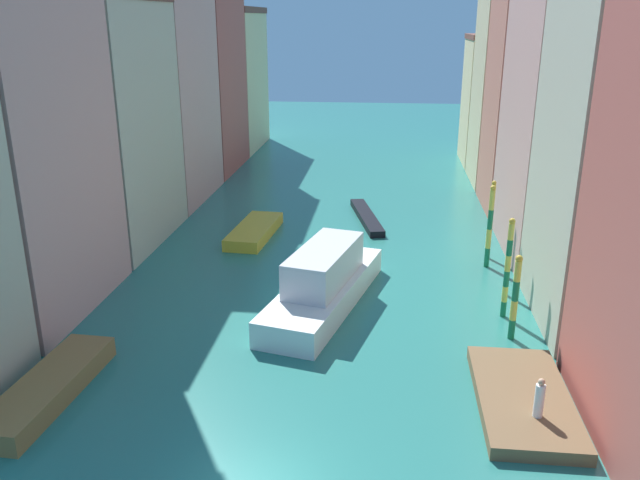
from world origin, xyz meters
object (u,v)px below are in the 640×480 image
at_px(mooring_pole_0, 515,297).
at_px(mooring_pole_1, 508,268).
at_px(motorboat_0, 48,388).
at_px(motorboat_1, 254,231).
at_px(mooring_pole_3, 490,226).
at_px(mooring_pole_2, 508,262).
at_px(person_on_dock, 539,399).
at_px(mooring_pole_4, 491,219).
at_px(vaporetto_white, 324,283).
at_px(gondola_black, 367,217).
at_px(waterfront_dock, 523,399).

relative_size(mooring_pole_0, mooring_pole_1, 0.81).
height_order(mooring_pole_0, motorboat_0, mooring_pole_0).
bearing_deg(motorboat_1, mooring_pole_3, -15.33).
bearing_deg(mooring_pole_2, person_on_dock, -93.95).
xyz_separation_m(mooring_pole_1, mooring_pole_4, (0.39, 8.56, -0.11)).
relative_size(person_on_dock, mooring_pole_0, 0.37).
bearing_deg(vaporetto_white, gondola_black, 83.90).
xyz_separation_m(waterfront_dock, gondola_black, (-7.09, 23.93, -0.02)).
height_order(mooring_pole_0, mooring_pole_4, mooring_pole_4).
xyz_separation_m(person_on_dock, mooring_pole_3, (0.40, 16.62, 1.36)).
xyz_separation_m(mooring_pole_4, motorboat_1, (-15.62, 2.64, -2.18)).
xyz_separation_m(waterfront_dock, vaporetto_white, (-8.74, 8.50, 0.99)).
height_order(vaporetto_white, gondola_black, vaporetto_white).
distance_m(mooring_pole_3, motorboat_0, 25.65).
height_order(mooring_pole_0, vaporetto_white, mooring_pole_0).
relative_size(mooring_pole_3, mooring_pole_4, 1.02).
bearing_deg(mooring_pole_4, motorboat_1, 170.40).
relative_size(person_on_dock, vaporetto_white, 0.13).
bearing_deg(mooring_pole_0, mooring_pole_4, 87.93).
xyz_separation_m(mooring_pole_4, vaporetto_white, (-9.63, -8.13, -1.31)).
bearing_deg(mooring_pole_3, person_on_dock, -91.38).
xyz_separation_m(waterfront_dock, mooring_pole_0, (0.49, 5.64, 1.90)).
relative_size(mooring_pole_0, mooring_pole_4, 0.84).
height_order(mooring_pole_0, mooring_pole_1, mooring_pole_1).
height_order(waterfront_dock, gondola_black, waterfront_dock).
bearing_deg(mooring_pole_1, mooring_pole_4, 87.37).
bearing_deg(mooring_pole_1, gondola_black, 115.57).
height_order(mooring_pole_0, mooring_pole_3, mooring_pole_3).
height_order(waterfront_dock, mooring_pole_0, mooring_pole_0).
bearing_deg(waterfront_dock, gondola_black, 106.50).
height_order(mooring_pole_0, motorboat_1, mooring_pole_0).
distance_m(waterfront_dock, gondola_black, 24.96).
bearing_deg(motorboat_0, mooring_pole_1, 26.41).
xyz_separation_m(mooring_pole_3, motorboat_0, (-19.43, -16.60, -2.18)).
relative_size(person_on_dock, motorboat_0, 0.21).
bearing_deg(mooring_pole_2, mooring_pole_1, -101.33).
bearing_deg(gondola_black, person_on_dock, -74.04).
height_order(waterfront_dock, mooring_pole_2, mooring_pole_2).
relative_size(mooring_pole_1, mooring_pole_2, 1.40).
xyz_separation_m(mooring_pole_2, motorboat_1, (-15.78, 8.42, -1.53)).
bearing_deg(mooring_pole_1, person_on_dock, -91.79).
height_order(mooring_pole_2, gondola_black, mooring_pole_2).
distance_m(waterfront_dock, mooring_pole_2, 11.02).
relative_size(mooring_pole_0, motorboat_1, 0.59).
distance_m(mooring_pole_4, vaporetto_white, 12.67).
bearing_deg(person_on_dock, mooring_pole_0, 87.64).
bearing_deg(mooring_pole_4, waterfront_dock, -93.07).
relative_size(mooring_pole_1, mooring_pole_4, 1.04).
bearing_deg(waterfront_dock, vaporetto_white, 135.81).
xyz_separation_m(mooring_pole_1, mooring_pole_3, (0.10, 7.00, -0.05)).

